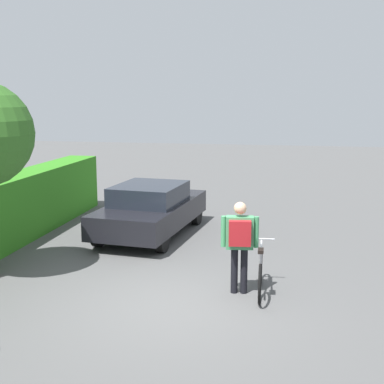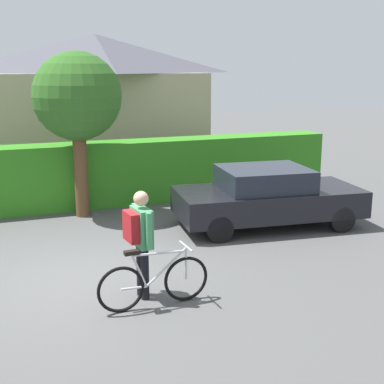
{
  "view_description": "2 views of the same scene",
  "coord_description": "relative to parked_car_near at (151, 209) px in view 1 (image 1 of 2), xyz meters",
  "views": [
    {
      "loc": [
        -8.41,
        -2.0,
        3.62
      ],
      "look_at": [
        3.64,
        0.34,
        1.33
      ],
      "focal_mm": 49.0,
      "sensor_mm": 36.0,
      "label": 1
    },
    {
      "loc": [
        -1.17,
        -8.57,
        3.55
      ],
      "look_at": [
        2.24,
        0.57,
        1.21
      ],
      "focal_mm": 49.19,
      "sensor_mm": 36.0,
      "label": 2
    }
  ],
  "objects": [
    {
      "name": "parked_car_near",
      "position": [
        0.0,
        0.0,
        0.0
      ],
      "size": [
        4.29,
        2.24,
        1.35
      ],
      "color": "black",
      "rests_on": "ground"
    },
    {
      "name": "ground_plane",
      "position": [
        -4.42,
        -1.59,
        -0.69
      ],
      "size": [
        60.0,
        60.0,
        0.0
      ],
      "primitive_type": "plane",
      "color": "#4E4E4E"
    },
    {
      "name": "bicycle",
      "position": [
        -3.56,
        -3.07,
        -0.3
      ],
      "size": [
        1.75,
        0.5,
        0.94
      ],
      "color": "black",
      "rests_on": "ground"
    },
    {
      "name": "person_rider",
      "position": [
        -3.66,
        -2.69,
        0.35
      ],
      "size": [
        0.39,
        0.68,
        1.72
      ],
      "color": "black",
      "rests_on": "ground"
    }
  ]
}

